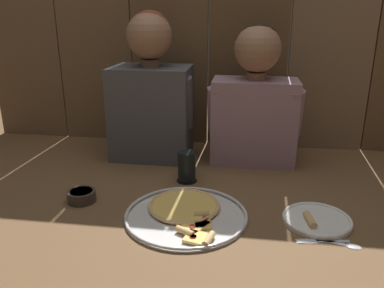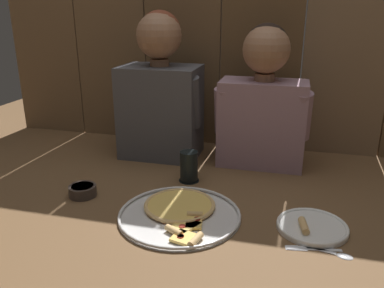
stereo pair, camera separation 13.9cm
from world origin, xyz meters
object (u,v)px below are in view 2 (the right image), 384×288
at_px(dinner_plate, 312,226).
at_px(diner_right, 263,100).
at_px(drinking_glass, 189,167).
at_px(pizza_tray, 180,212).
at_px(dipping_bowl, 83,190).
at_px(diner_left, 160,91).

xyz_separation_m(dinner_plate, diner_right, (-0.20, 0.50, 0.27)).
bearing_deg(drinking_glass, pizza_tray, -81.23).
xyz_separation_m(dipping_bowl, diner_left, (0.14, 0.47, 0.27)).
bearing_deg(diner_right, dipping_bowl, -141.15).
bearing_deg(drinking_glass, dinner_plate, -28.79).
bearing_deg(diner_left, diner_right, 0.01).
bearing_deg(drinking_glass, diner_left, 127.84).
height_order(drinking_glass, diner_right, diner_right).
height_order(pizza_tray, dinner_plate, dinner_plate).
bearing_deg(pizza_tray, diner_left, 114.60).
bearing_deg(pizza_tray, drinking_glass, 98.77).
bearing_deg(dinner_plate, diner_left, 142.34).
height_order(dinner_plate, dipping_bowl, dipping_bowl).
xyz_separation_m(drinking_glass, diner_left, (-0.20, 0.25, 0.23)).
relative_size(dinner_plate, dipping_bowl, 2.19).
bearing_deg(pizza_tray, diner_right, 67.96).
relative_size(pizza_tray, drinking_glass, 3.29).
distance_m(dipping_bowl, diner_right, 0.80).
distance_m(dinner_plate, diner_left, 0.87).
bearing_deg(diner_right, pizza_tray, -112.04).
relative_size(dipping_bowl, diner_right, 0.17).
bearing_deg(diner_right, diner_left, -179.99).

